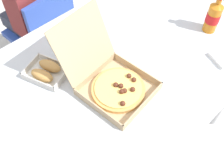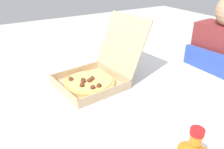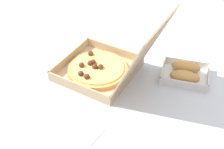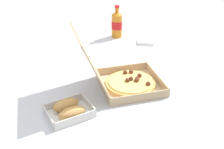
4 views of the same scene
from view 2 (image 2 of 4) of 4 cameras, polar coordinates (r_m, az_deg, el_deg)
The scene contains 6 objects.
dining_table at distance 1.17m, azimuth 1.30°, elevation -5.75°, with size 1.38×1.01×0.75m.
chair at distance 1.71m, azimuth 24.00°, elevation -5.12°, with size 0.44×0.44×0.83m.
diner_person at distance 1.66m, azimuth 26.32°, elevation 1.67°, with size 0.38×0.43×1.15m.
pizza_box_open at distance 1.13m, azimuth -4.19°, elevation -0.25°, with size 0.33×0.44×0.32m.
bread_side_box at distance 1.41m, azimuth 2.53°, elevation 4.45°, with size 0.21×0.23×0.06m.
paper_menu at distance 0.96m, azimuth 11.01°, elevation -8.98°, with size 0.21×0.15×0.00m, color white.
Camera 2 is at (0.83, -0.53, 1.30)m, focal length 36.33 mm.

